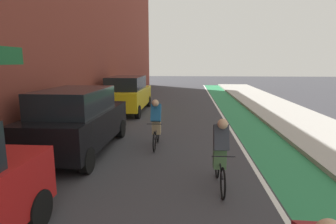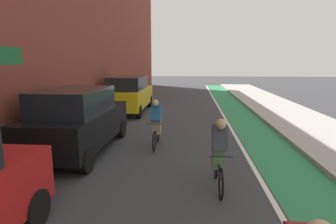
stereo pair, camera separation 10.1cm
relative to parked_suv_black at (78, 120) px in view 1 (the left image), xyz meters
name	(u,v)px [view 1 (the left image)]	position (x,y,z in m)	size (l,w,h in m)	color
ground_plane	(178,123)	(2.91, 4.30, -1.02)	(82.03, 82.03, 0.00)	#38383D
bike_lane_paint	(240,116)	(6.07, 6.30, -1.02)	(1.60, 37.28, 0.00)	#2D8451
lane_divider_stripe	(222,115)	(5.17, 6.30, -1.02)	(0.12, 37.28, 0.00)	white
sidewalk_right	(288,115)	(8.53, 6.30, -0.95)	(3.32, 37.28, 0.14)	#A8A59E
parked_suv_black	(78,120)	(0.00, 0.00, 0.00)	(2.01, 4.49, 1.98)	black
parked_suv_yellow_cab	(127,94)	(0.00, 6.97, 0.00)	(2.01, 4.80, 1.98)	yellow
cyclist_mid	(220,151)	(4.11, -2.17, -0.17)	(0.48, 1.71, 1.61)	black
cyclist_trailing	(156,123)	(2.35, 0.69, -0.21)	(0.48, 1.69, 1.60)	black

